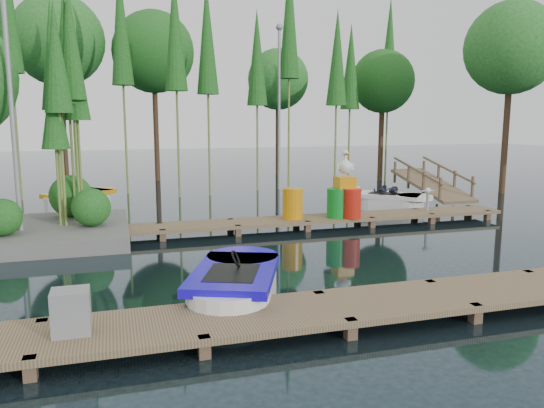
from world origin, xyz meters
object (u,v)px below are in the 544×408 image
object	(u,v)px
boat_blue	(235,287)
drum_cluster	(346,197)
yellow_barrel	(293,204)
boat_yellow_far	(80,200)
utility_cabinet	(71,312)

from	to	relation	value
boat_blue	drum_cluster	xyz separation A→B (m)	(4.61, 5.52, 0.59)
yellow_barrel	boat_blue	bearing A→B (deg)	-117.91
boat_yellow_far	drum_cluster	bearing A→B (deg)	-60.14
boat_blue	drum_cluster	bearing A→B (deg)	72.08
utility_cabinet	drum_cluster	bearing A→B (deg)	43.64
drum_cluster	utility_cabinet	bearing A→B (deg)	-136.36
boat_blue	drum_cluster	size ratio (longest dim) A/B	1.66
boat_yellow_far	boat_blue	bearing A→B (deg)	-98.18
boat_blue	utility_cabinet	world-z (taller)	boat_blue
yellow_barrel	drum_cluster	distance (m)	1.62
boat_yellow_far	utility_cabinet	distance (m)	12.57
utility_cabinet	boat_yellow_far	bearing A→B (deg)	92.51
drum_cluster	boat_blue	bearing A→B (deg)	-129.90
boat_blue	utility_cabinet	size ratio (longest dim) A/B	5.39
boat_blue	utility_cabinet	xyz separation A→B (m)	(-2.57, -1.33, 0.31)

